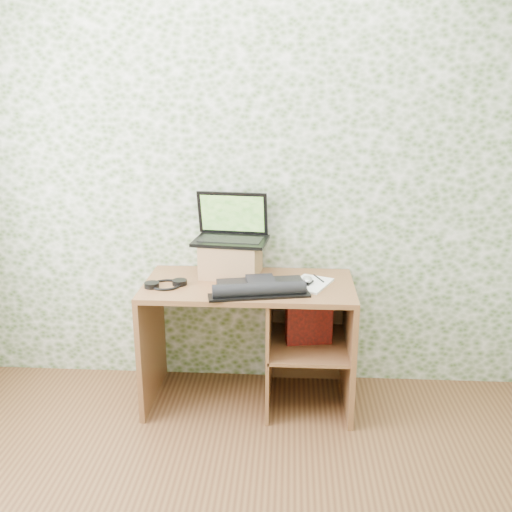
# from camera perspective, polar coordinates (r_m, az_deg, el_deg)

# --- Properties ---
(wall_back) EXTENTS (3.50, 0.00, 3.50)m
(wall_back) POSITION_cam_1_polar(r_m,az_deg,el_deg) (3.43, -0.39, 7.71)
(wall_back) COLOR silver
(wall_back) RESTS_ON ground
(desk) EXTENTS (1.20, 0.60, 0.75)m
(desk) POSITION_cam_1_polar(r_m,az_deg,el_deg) (3.38, 0.65, -6.90)
(desk) COLOR brown
(desk) RESTS_ON floor
(riser) EXTENTS (0.36, 0.31, 0.20)m
(riser) POSITION_cam_1_polar(r_m,az_deg,el_deg) (3.38, -2.52, -0.28)
(riser) COLOR #976C43
(riser) RESTS_ON desk
(laptop) EXTENTS (0.45, 0.34, 0.28)m
(laptop) POSITION_cam_1_polar(r_m,az_deg,el_deg) (3.38, -2.47, 2.65)
(laptop) COLOR black
(laptop) RESTS_ON riser
(keyboard) EXTENTS (0.56, 0.37, 0.08)m
(keyboard) POSITION_cam_1_polar(r_m,az_deg,el_deg) (3.12, 0.40, -3.15)
(keyboard) COLOR black
(keyboard) RESTS_ON desk
(headphones) EXTENTS (0.23, 0.22, 0.03)m
(headphones) POSITION_cam_1_polar(r_m,az_deg,el_deg) (3.25, -9.01, -2.81)
(headphones) COLOR black
(headphones) RESTS_ON desk
(notepad) EXTENTS (0.28, 0.32, 0.01)m
(notepad) POSITION_cam_1_polar(r_m,az_deg,el_deg) (3.25, 5.44, -2.80)
(notepad) COLOR white
(notepad) RESTS_ON desk
(mouse) EXTENTS (0.09, 0.10, 0.03)m
(mouse) POSITION_cam_1_polar(r_m,az_deg,el_deg) (3.23, 5.16, -2.49)
(mouse) COLOR silver
(mouse) RESTS_ON notepad
(pen) EXTENTS (0.06, 0.13, 0.01)m
(pen) POSITION_cam_1_polar(r_m,az_deg,el_deg) (3.32, 6.29, -2.22)
(pen) COLOR black
(pen) RESTS_ON notepad
(red_box) EXTENTS (0.28, 0.13, 0.32)m
(red_box) POSITION_cam_1_polar(r_m,az_deg,el_deg) (3.33, 5.32, -6.12)
(red_box) COLOR #9B150E
(red_box) RESTS_ON desk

